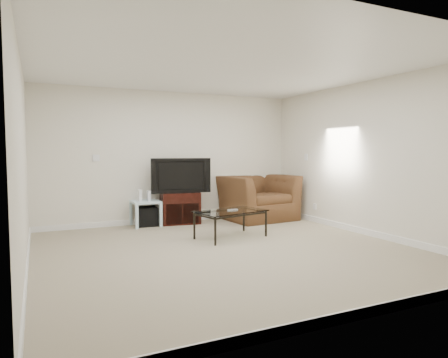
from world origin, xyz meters
name	(u,v)px	position (x,y,z in m)	size (l,w,h in m)	color
floor	(228,251)	(0.00, 0.00, 0.00)	(5.00, 5.00, 0.00)	tan
ceiling	(228,66)	(0.00, 0.00, 2.50)	(5.00, 5.00, 0.00)	white
wall_back	(172,157)	(0.00, 2.50, 1.25)	(5.00, 0.02, 2.50)	silver
wall_left	(22,162)	(-2.50, 0.00, 1.25)	(0.02, 5.00, 2.50)	silver
wall_right	(367,159)	(2.50, 0.00, 1.25)	(0.02, 5.00, 2.50)	silver
plate_back	(96,158)	(-1.40, 2.49, 1.25)	(0.12, 0.02, 0.12)	white
plate_right_switch	(306,157)	(2.49, 1.60, 1.25)	(0.02, 0.09, 0.13)	white
plate_right_outlet	(315,207)	(2.49, 1.30, 0.30)	(0.02, 0.08, 0.12)	white
tv_stand	(180,208)	(0.08, 2.28, 0.30)	(0.71, 0.50, 0.59)	black
dvd_player	(180,198)	(0.08, 2.24, 0.50)	(0.37, 0.26, 0.05)	black
television	(180,175)	(0.08, 2.25, 0.92)	(1.04, 0.21, 0.65)	black
side_table	(146,213)	(-0.58, 2.28, 0.23)	(0.49, 0.49, 0.47)	silver
subwoofer	(147,217)	(-0.55, 2.30, 0.17)	(0.36, 0.36, 0.36)	black
game_console	(139,195)	(-0.70, 2.26, 0.57)	(0.05, 0.16, 0.21)	white
game_case	(149,196)	(-0.52, 2.26, 0.56)	(0.05, 0.14, 0.18)	silver
recliner	(257,190)	(1.64, 2.05, 0.59)	(1.36, 0.88, 1.19)	#4C3B20
coffee_table	(231,224)	(0.39, 0.72, 0.21)	(1.10, 0.62, 0.43)	black
remote	(233,210)	(0.44, 0.75, 0.44)	(0.17, 0.05, 0.02)	#B2B2B7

